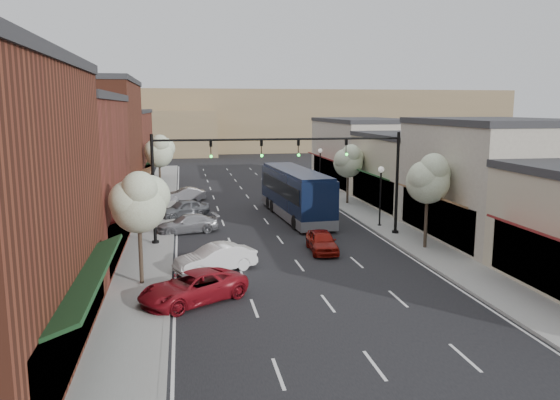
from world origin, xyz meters
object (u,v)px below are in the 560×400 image
tree_right_far (349,160)px  lamp_post_near (381,186)px  lamp_post_far (320,162)px  signal_mast_right (364,168)px  parked_car_e (185,194)px  parked_car_c (187,224)px  tree_left_near (139,201)px  parked_car_a (193,287)px  parked_car_b (215,258)px  tree_right_near (429,178)px  signal_mast_left (192,172)px  parked_car_d (183,209)px  coach_bus (295,193)px  red_hatchback (322,241)px  tree_left_far (159,151)px

tree_right_far → lamp_post_near: tree_right_far is taller
lamp_post_far → signal_mast_right: bearing=-96.2°
tree_right_far → parked_car_e: tree_right_far is taller
parked_car_e → parked_car_c: bearing=-8.3°
tree_left_near → parked_car_a: tree_left_near is taller
signal_mast_right → parked_car_b: size_ratio=1.89×
tree_right_near → tree_right_far: bearing=90.0°
signal_mast_left → parked_car_d: signal_mast_left is taller
parked_car_e → coach_bus: bearing=33.6°
parked_car_a → parked_car_b: 4.68m
tree_right_near → parked_car_c: bearing=153.1°
parked_car_c → signal_mast_left: bearing=-5.5°
parked_car_b → parked_car_d: (-1.59, 15.00, -0.02)m
red_hatchback → parked_car_a: size_ratio=0.78×
signal_mast_right → parked_car_d: signal_mast_right is taller
parked_car_a → parked_car_d: 19.50m
red_hatchback → parked_car_d: 14.63m
lamp_post_far → parked_car_d: 18.11m
coach_bus → parked_car_d: (-8.72, 1.64, -1.28)m
tree_right_near → tree_left_far: 27.56m
lamp_post_far → parked_car_b: lamp_post_far is taller
parked_car_d → parked_car_b: bearing=-21.5°
lamp_post_near → parked_car_a: lamp_post_near is taller
signal_mast_right → lamp_post_near: (2.18, 2.50, -1.62)m
tree_right_far → coach_bus: bearing=-140.3°
tree_left_far → tree_left_near: bearing=-90.0°
signal_mast_right → parked_car_a: (-11.51, -10.75, -3.93)m
signal_mast_right → parked_car_e: signal_mast_right is taller
tree_left_far → lamp_post_far: tree_left_far is taller
tree_right_near → tree_left_far: (-16.60, 22.00, 0.15)m
parked_car_a → tree_right_near: bearing=83.9°
red_hatchback → parked_car_e: red_hatchback is taller
signal_mast_left → parked_car_d: (-0.58, 8.75, -3.93)m
tree_right_near → red_hatchback: size_ratio=1.55×
coach_bus → red_hatchback: (-0.57, -10.51, -1.32)m
parked_car_c → parked_car_e: size_ratio=1.16×
tree_left_far → parked_car_b: tree_left_far is taller
tree_right_far → tree_left_near: 25.99m
tree_right_far → parked_car_e: 15.44m
signal_mast_right → lamp_post_far: (2.18, 20.00, -1.62)m
tree_left_far → parked_car_c: (2.28, -14.75, -3.98)m
lamp_post_near → tree_left_near: bearing=-146.7°
tree_left_near → lamp_post_far: size_ratio=1.28×
lamp_post_near → tree_left_far: bearing=136.1°
lamp_post_near → parked_car_c: size_ratio=1.03×
parked_car_a → parked_car_e: size_ratio=1.34×
coach_bus → parked_car_a: 19.79m
tree_right_far → red_hatchback: size_ratio=1.41×
lamp_post_near → parked_car_e: size_ratio=1.20×
tree_left_far → coach_bus: 15.50m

